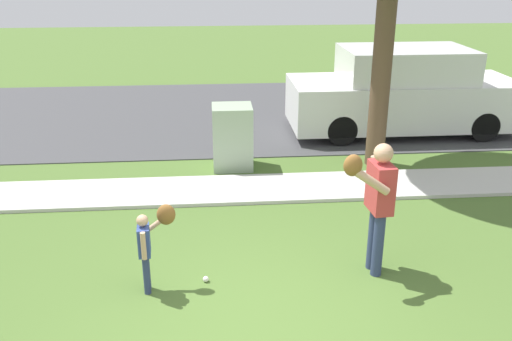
{
  "coord_description": "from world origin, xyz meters",
  "views": [
    {
      "loc": [
        -0.38,
        -5.08,
        3.76
      ],
      "look_at": [
        0.21,
        1.97,
        1.0
      ],
      "focal_mm": 38.71,
      "sensor_mm": 36.0,
      "label": 1
    }
  ],
  "objects_px": {
    "parked_van_white": "(402,93)",
    "utility_cabinet": "(233,137)",
    "person_adult": "(377,196)",
    "person_child": "(151,239)",
    "baseball": "(206,279)"
  },
  "relations": [
    {
      "from": "utility_cabinet",
      "to": "person_adult",
      "type": "bearing_deg",
      "value": -67.87
    },
    {
      "from": "person_adult",
      "to": "baseball",
      "type": "distance_m",
      "value": 2.33
    },
    {
      "from": "person_child",
      "to": "utility_cabinet",
      "type": "relative_size",
      "value": 0.88
    },
    {
      "from": "person_adult",
      "to": "person_child",
      "type": "relative_size",
      "value": 1.63
    },
    {
      "from": "person_child",
      "to": "baseball",
      "type": "relative_size",
      "value": 14.24
    },
    {
      "from": "person_child",
      "to": "baseball",
      "type": "distance_m",
      "value": 0.9
    },
    {
      "from": "person_adult",
      "to": "utility_cabinet",
      "type": "xyz_separation_m",
      "value": [
        -1.58,
        3.89,
        -0.46
      ]
    },
    {
      "from": "utility_cabinet",
      "to": "person_child",
      "type": "bearing_deg",
      "value": -105.66
    },
    {
      "from": "person_adult",
      "to": "utility_cabinet",
      "type": "bearing_deg",
      "value": -72.28
    },
    {
      "from": "person_adult",
      "to": "utility_cabinet",
      "type": "height_order",
      "value": "person_adult"
    },
    {
      "from": "person_adult",
      "to": "parked_van_white",
      "type": "distance_m",
      "value": 6.28
    },
    {
      "from": "baseball",
      "to": "parked_van_white",
      "type": "distance_m",
      "value": 7.41
    },
    {
      "from": "person_child",
      "to": "utility_cabinet",
      "type": "height_order",
      "value": "utility_cabinet"
    },
    {
      "from": "person_adult",
      "to": "person_child",
      "type": "bearing_deg",
      "value": -1.17
    },
    {
      "from": "parked_van_white",
      "to": "utility_cabinet",
      "type": "bearing_deg",
      "value": -153.35
    }
  ]
}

